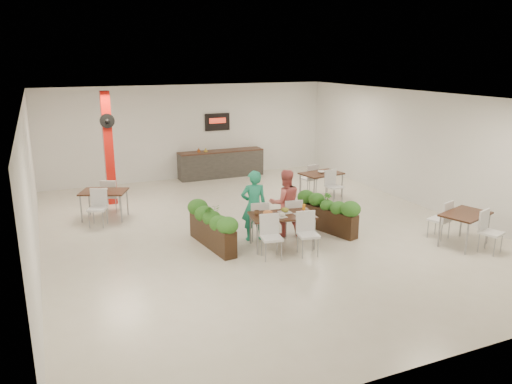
% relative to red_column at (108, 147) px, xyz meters
% --- Properties ---
extents(ground, '(12.00, 12.00, 0.00)m').
position_rel_red_column_xyz_m(ground, '(3.00, -3.79, -1.64)').
color(ground, beige).
rests_on(ground, ground).
extents(room_shell, '(10.10, 12.10, 3.22)m').
position_rel_red_column_xyz_m(room_shell, '(3.00, -3.79, 0.36)').
color(room_shell, white).
rests_on(room_shell, ground).
extents(red_column, '(0.40, 0.41, 3.20)m').
position_rel_red_column_xyz_m(red_column, '(0.00, 0.00, 0.00)').
color(red_column, red).
rests_on(red_column, ground).
extents(service_counter, '(3.00, 0.64, 2.20)m').
position_rel_red_column_xyz_m(service_counter, '(4.00, 1.86, -1.15)').
color(service_counter, '#2C2927').
rests_on(service_counter, ground).
extents(main_table, '(1.52, 1.81, 0.92)m').
position_rel_red_column_xyz_m(main_table, '(2.96, -5.02, -1.01)').
color(main_table, black).
rests_on(main_table, ground).
extents(diner_man, '(0.66, 0.49, 1.64)m').
position_rel_red_column_xyz_m(diner_man, '(2.57, -4.36, -0.82)').
color(diner_man, '#249F76').
rests_on(diner_man, ground).
extents(diner_woman, '(0.87, 0.73, 1.59)m').
position_rel_red_column_xyz_m(diner_woman, '(3.37, -4.36, -0.85)').
color(diner_woman, '#E66A66').
rests_on(diner_woman, ground).
extents(planter_left, '(0.59, 1.88, 0.98)m').
position_rel_red_column_xyz_m(planter_left, '(1.55, -4.39, -1.14)').
color(planter_left, black).
rests_on(planter_left, ground).
extents(planter_right, '(0.82, 1.76, 0.95)m').
position_rel_red_column_xyz_m(planter_right, '(4.44, -4.51, -1.15)').
color(planter_right, black).
rests_on(planter_right, ground).
extents(side_table_a, '(1.35, 1.65, 0.92)m').
position_rel_red_column_xyz_m(side_table_a, '(-0.37, -1.38, -1.02)').
color(side_table_a, black).
rests_on(side_table_a, ground).
extents(side_table_b, '(1.30, 1.66, 0.92)m').
position_rel_red_column_xyz_m(side_table_b, '(5.87, -1.83, -1.01)').
color(side_table_b, black).
rests_on(side_table_b, ground).
extents(side_table_c, '(1.30, 1.67, 0.92)m').
position_rel_red_column_xyz_m(side_table_c, '(6.75, -6.56, -1.02)').
color(side_table_c, black).
rests_on(side_table_c, ground).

